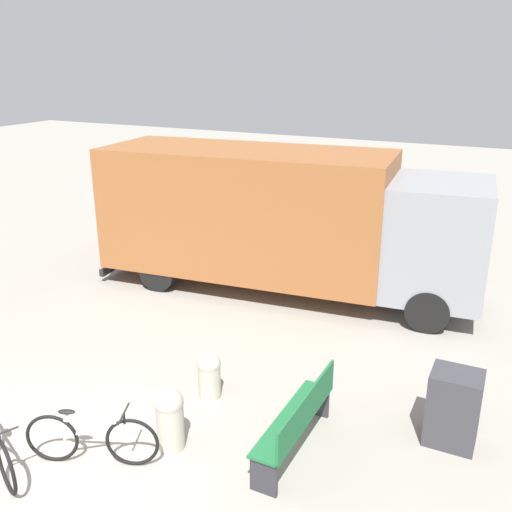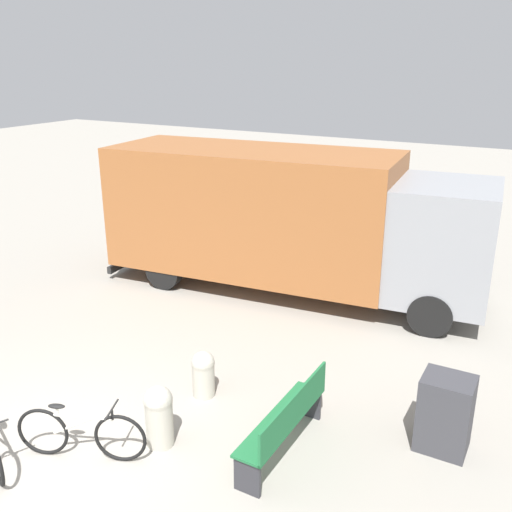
% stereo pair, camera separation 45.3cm
% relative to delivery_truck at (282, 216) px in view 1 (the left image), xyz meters
% --- Properties ---
extents(ground_plane, '(60.00, 60.00, 0.00)m').
position_rel_delivery_truck_xyz_m(ground_plane, '(-0.24, -6.55, -1.64)').
color(ground_plane, gray).
extents(delivery_truck, '(8.18, 3.06, 2.99)m').
position_rel_delivery_truck_xyz_m(delivery_truck, '(0.00, 0.00, 0.00)').
color(delivery_truck, '#99592D').
rests_on(delivery_truck, ground).
extents(park_bench, '(0.42, 1.83, 0.90)m').
position_rel_delivery_truck_xyz_m(park_bench, '(2.42, -4.91, -1.14)').
color(park_bench, '#1E6638').
rests_on(park_bench, ground).
extents(bicycle_middle, '(1.58, 0.70, 0.76)m').
position_rel_delivery_truck_xyz_m(bicycle_middle, '(0.20, -6.24, -1.28)').
color(bicycle_middle, black).
rests_on(bicycle_middle, ground).
extents(bollard_near_bench, '(0.37, 0.37, 0.85)m').
position_rel_delivery_truck_xyz_m(bollard_near_bench, '(0.89, -5.55, -1.18)').
color(bollard_near_bench, '#B2AD9E').
rests_on(bollard_near_bench, ground).
extents(bollard_far_bench, '(0.35, 0.35, 0.72)m').
position_rel_delivery_truck_xyz_m(bollard_far_bench, '(0.75, -4.32, -1.25)').
color(bollard_far_bench, '#B2AD9E').
rests_on(bollard_far_bench, ground).
extents(utility_box, '(0.64, 0.54, 1.02)m').
position_rel_delivery_truck_xyz_m(utility_box, '(4.13, -3.83, -1.13)').
color(utility_box, '#38383D').
rests_on(utility_box, ground).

